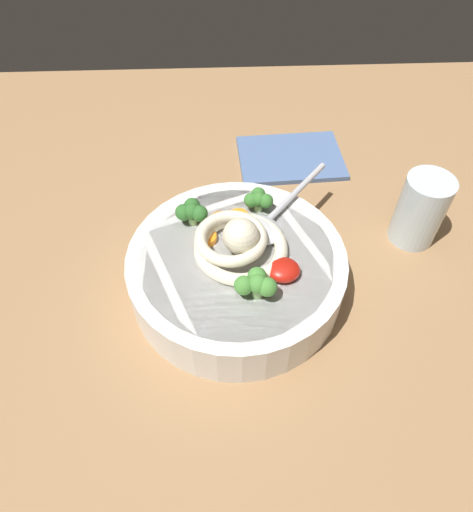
{
  "coord_description": "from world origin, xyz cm",
  "views": [
    {
      "loc": [
        2.01,
        31.7,
        51.24
      ],
      "look_at": [
        0.53,
        -2.96,
        9.57
      ],
      "focal_mm": 32.47,
      "sensor_mm": 36.0,
      "label": 1
    }
  ],
  "objects_px": {
    "noodle_pile": "(236,243)",
    "folded_napkin": "(290,158)",
    "drinking_glass": "(420,210)",
    "soup_bowl": "(236,271)",
    "soup_spoon": "(266,222)"
  },
  "relations": [
    {
      "from": "soup_spoon",
      "to": "drinking_glass",
      "type": "height_order",
      "value": "drinking_glass"
    },
    {
      "from": "soup_spoon",
      "to": "folded_napkin",
      "type": "bearing_deg",
      "value": 23.41
    },
    {
      "from": "soup_bowl",
      "to": "soup_spoon",
      "type": "height_order",
      "value": "soup_spoon"
    },
    {
      "from": "noodle_pile",
      "to": "folded_napkin",
      "type": "bearing_deg",
      "value": -112.19
    },
    {
      "from": "drinking_glass",
      "to": "noodle_pile",
      "type": "bearing_deg",
      "value": 15.8
    },
    {
      "from": "soup_spoon",
      "to": "noodle_pile",
      "type": "bearing_deg",
      "value": 174.19
    },
    {
      "from": "drinking_glass",
      "to": "folded_napkin",
      "type": "height_order",
      "value": "drinking_glass"
    },
    {
      "from": "noodle_pile",
      "to": "soup_bowl",
      "type": "bearing_deg",
      "value": 95.53
    },
    {
      "from": "noodle_pile",
      "to": "drinking_glass",
      "type": "height_order",
      "value": "noodle_pile"
    },
    {
      "from": "noodle_pile",
      "to": "folded_napkin",
      "type": "distance_m",
      "value": 0.27
    },
    {
      "from": "drinking_glass",
      "to": "folded_napkin",
      "type": "relative_size",
      "value": 0.61
    },
    {
      "from": "drinking_glass",
      "to": "soup_spoon",
      "type": "bearing_deg",
      "value": 8.66
    },
    {
      "from": "folded_napkin",
      "to": "soup_spoon",
      "type": "bearing_deg",
      "value": 73.62
    },
    {
      "from": "drinking_glass",
      "to": "folded_napkin",
      "type": "xyz_separation_m",
      "value": [
        0.15,
        -0.17,
        -0.05
      ]
    },
    {
      "from": "soup_bowl",
      "to": "folded_napkin",
      "type": "xyz_separation_m",
      "value": [
        -0.1,
        -0.25,
        -0.03
      ]
    }
  ]
}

